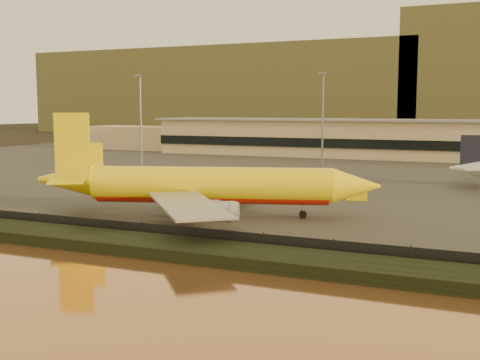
% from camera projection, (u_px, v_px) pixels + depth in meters
% --- Properties ---
extents(ground, '(900.00, 900.00, 0.00)m').
position_uv_depth(ground, '(231.00, 227.00, 83.05)').
color(ground, black).
rests_on(ground, ground).
extents(embankment, '(320.00, 7.00, 1.40)m').
position_uv_depth(embankment, '(168.00, 248.00, 67.52)').
color(embankment, black).
rests_on(embankment, ground).
extents(tarmac, '(320.00, 220.00, 0.20)m').
position_uv_depth(tarmac, '(371.00, 166.00, 169.37)').
color(tarmac, '#2D2D2D').
rests_on(tarmac, ground).
extents(perimeter_fence, '(300.00, 0.05, 2.20)m').
position_uv_depth(perimeter_fence, '(185.00, 236.00, 71.09)').
color(perimeter_fence, black).
rests_on(perimeter_fence, tarmac).
extents(terminal_building, '(202.00, 25.00, 12.60)m').
position_uv_depth(terminal_building, '(347.00, 138.00, 202.22)').
color(terminal_building, tan).
rests_on(terminal_building, tarmac).
extents(apron_light_masts, '(152.20, 12.20, 25.40)m').
position_uv_depth(apron_light_masts, '(419.00, 111.00, 143.35)').
color(apron_light_masts, slate).
rests_on(apron_light_masts, tarmac).
extents(distant_hills, '(470.00, 160.00, 70.00)m').
position_uv_depth(distant_hills, '(417.00, 85.00, 396.62)').
color(distant_hills, olive).
rests_on(distant_hills, ground).
extents(dhl_cargo_jet, '(50.60, 48.25, 15.45)m').
position_uv_depth(dhl_cargo_jet, '(205.00, 186.00, 89.54)').
color(dhl_cargo_jet, yellow).
rests_on(dhl_cargo_jet, tarmac).
extents(gse_vehicle_yellow, '(3.97, 2.35, 1.67)m').
position_uv_depth(gse_vehicle_yellow, '(357.00, 195.00, 105.94)').
color(gse_vehicle_yellow, yellow).
rests_on(gse_vehicle_yellow, tarmac).
extents(gse_vehicle_white, '(4.29, 2.55, 1.81)m').
position_uv_depth(gse_vehicle_white, '(166.00, 182.00, 124.99)').
color(gse_vehicle_white, white).
rests_on(gse_vehicle_white, tarmac).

